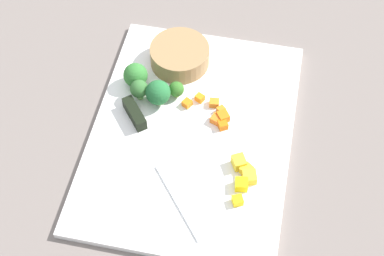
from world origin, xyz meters
name	(u,v)px	position (x,y,z in m)	size (l,w,h in m)	color
ground_plane	(192,136)	(0.00, 0.00, 0.00)	(4.00, 4.00, 0.00)	#6E635E
cutting_board	(192,134)	(0.00, 0.00, 0.01)	(0.44, 0.32, 0.01)	white
prep_bowl	(180,55)	(-0.14, -0.05, 0.03)	(0.10, 0.10, 0.04)	#947148
chef_knife	(148,138)	(0.03, -0.07, 0.02)	(0.23, 0.19, 0.02)	silver
carrot_dice_0	(223,125)	(-0.02, 0.05, 0.02)	(0.02, 0.01, 0.01)	orange
carrot_dice_1	(202,98)	(-0.07, 0.00, 0.02)	(0.01, 0.01, 0.01)	orange
carrot_dice_2	(221,110)	(-0.05, 0.04, 0.02)	(0.01, 0.01, 0.01)	orange
carrot_dice_3	(214,103)	(-0.06, 0.03, 0.02)	(0.02, 0.01, 0.01)	orange
carrot_dice_4	(223,117)	(-0.03, 0.05, 0.02)	(0.02, 0.02, 0.01)	orange
carrot_dice_5	(187,103)	(-0.05, -0.02, 0.02)	(0.01, 0.01, 0.01)	orange
carrot_dice_6	(216,119)	(-0.03, 0.03, 0.02)	(0.02, 0.02, 0.01)	orange
pepper_dice_0	(238,200)	(0.11, 0.09, 0.02)	(0.01, 0.02, 0.01)	yellow
pepper_dice_1	(239,162)	(0.05, 0.08, 0.02)	(0.02, 0.02, 0.02)	yellow
pepper_dice_2	(246,170)	(0.06, 0.10, 0.02)	(0.02, 0.01, 0.01)	yellow
pepper_dice_3	(241,184)	(0.09, 0.09, 0.02)	(0.02, 0.02, 0.02)	yellow
pepper_dice_4	(249,177)	(0.07, 0.10, 0.02)	(0.02, 0.02, 0.02)	yellow
broccoli_floret_0	(139,89)	(-0.05, -0.10, 0.03)	(0.03, 0.03, 0.04)	#81C265
broccoli_floret_1	(176,89)	(-0.07, -0.04, 0.03)	(0.03, 0.03, 0.03)	#96B755
broccoli_floret_2	(136,75)	(-0.08, -0.11, 0.03)	(0.04, 0.04, 0.04)	#96C161
broccoli_floret_3	(158,93)	(-0.05, -0.07, 0.04)	(0.04, 0.04, 0.05)	#82AB65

